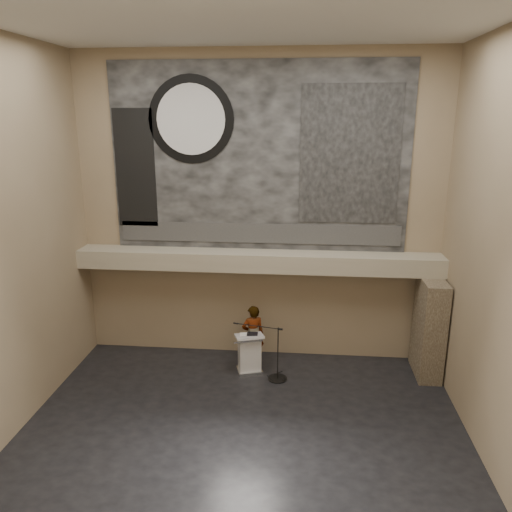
# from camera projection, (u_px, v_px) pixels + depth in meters

# --- Properties ---
(floor) EXTENTS (10.00, 10.00, 0.00)m
(floor) POSITION_uv_depth(u_px,v_px,m) (242.00, 433.00, 11.09)
(floor) COLOR black
(floor) RESTS_ON ground
(ceiling) EXTENTS (10.00, 10.00, 0.00)m
(ceiling) POSITION_uv_depth(u_px,v_px,m) (239.00, 16.00, 8.75)
(ceiling) COLOR silver
(ceiling) RESTS_ON wall_back
(wall_back) EXTENTS (10.00, 0.02, 8.50)m
(wall_back) POSITION_uv_depth(u_px,v_px,m) (259.00, 212.00, 13.75)
(wall_back) COLOR #806D51
(wall_back) RESTS_ON floor
(wall_front) EXTENTS (10.00, 0.02, 8.50)m
(wall_front) POSITION_uv_depth(u_px,v_px,m) (200.00, 334.00, 6.09)
(wall_front) COLOR #806D51
(wall_front) RESTS_ON floor
(wall_left) EXTENTS (0.02, 8.00, 8.50)m
(wall_left) POSITION_uv_depth(u_px,v_px,m) (3.00, 243.00, 10.38)
(wall_left) COLOR #806D51
(wall_left) RESTS_ON floor
(wall_right) EXTENTS (0.02, 8.00, 8.50)m
(wall_right) POSITION_uv_depth(u_px,v_px,m) (502.00, 256.00, 9.47)
(wall_right) COLOR #806D51
(wall_right) RESTS_ON floor
(soffit) EXTENTS (10.00, 0.80, 0.50)m
(soffit) POSITION_uv_depth(u_px,v_px,m) (257.00, 261.00, 13.72)
(soffit) COLOR gray
(soffit) RESTS_ON wall_back
(sprinkler_left) EXTENTS (0.04, 0.04, 0.06)m
(sprinkler_left) POSITION_uv_depth(u_px,v_px,m) (200.00, 269.00, 13.90)
(sprinkler_left) COLOR #B2893D
(sprinkler_left) RESTS_ON soffit
(sprinkler_right) EXTENTS (0.04, 0.04, 0.06)m
(sprinkler_right) POSITION_uv_depth(u_px,v_px,m) (327.00, 273.00, 13.58)
(sprinkler_right) COLOR #B2893D
(sprinkler_right) RESTS_ON soffit
(banner) EXTENTS (8.00, 0.05, 5.00)m
(banner) POSITION_uv_depth(u_px,v_px,m) (259.00, 158.00, 13.32)
(banner) COLOR black
(banner) RESTS_ON wall_back
(banner_text_strip) EXTENTS (7.76, 0.02, 0.55)m
(banner_text_strip) POSITION_uv_depth(u_px,v_px,m) (258.00, 233.00, 13.85)
(banner_text_strip) COLOR #2F2F2F
(banner_text_strip) RESTS_ON banner
(banner_clock_rim) EXTENTS (2.30, 0.02, 2.30)m
(banner_clock_rim) POSITION_uv_depth(u_px,v_px,m) (191.00, 120.00, 13.17)
(banner_clock_rim) COLOR black
(banner_clock_rim) RESTS_ON banner
(banner_clock_face) EXTENTS (1.84, 0.02, 1.84)m
(banner_clock_face) POSITION_uv_depth(u_px,v_px,m) (191.00, 120.00, 13.16)
(banner_clock_face) COLOR silver
(banner_clock_face) RESTS_ON banner
(banner_building_print) EXTENTS (2.60, 0.02, 3.60)m
(banner_building_print) POSITION_uv_depth(u_px,v_px,m) (350.00, 155.00, 13.04)
(banner_building_print) COLOR black
(banner_building_print) RESTS_ON banner
(banner_brick_print) EXTENTS (1.10, 0.02, 3.20)m
(banner_brick_print) POSITION_uv_depth(u_px,v_px,m) (135.00, 169.00, 13.68)
(banner_brick_print) COLOR black
(banner_brick_print) RESTS_ON banner
(stone_pier) EXTENTS (0.60, 1.40, 2.70)m
(stone_pier) POSITION_uv_depth(u_px,v_px,m) (429.00, 328.00, 13.31)
(stone_pier) COLOR #45392A
(stone_pier) RESTS_ON floor
(lectern) EXTENTS (0.87, 0.72, 1.14)m
(lectern) POSITION_uv_depth(u_px,v_px,m) (249.00, 353.00, 13.60)
(lectern) COLOR silver
(lectern) RESTS_ON floor
(binder) EXTENTS (0.29, 0.24, 0.04)m
(binder) POSITION_uv_depth(u_px,v_px,m) (252.00, 334.00, 13.46)
(binder) COLOR black
(binder) RESTS_ON lectern
(papers) EXTENTS (0.26, 0.32, 0.00)m
(papers) POSITION_uv_depth(u_px,v_px,m) (244.00, 335.00, 13.45)
(papers) COLOR white
(papers) RESTS_ON lectern
(speaker_person) EXTENTS (0.74, 0.61, 1.75)m
(speaker_person) POSITION_uv_depth(u_px,v_px,m) (253.00, 335.00, 13.98)
(speaker_person) COLOR silver
(speaker_person) RESTS_ON floor
(mic_stand) EXTENTS (1.47, 0.54, 1.50)m
(mic_stand) POSITION_uv_depth(u_px,v_px,m) (276.00, 371.00, 13.32)
(mic_stand) COLOR black
(mic_stand) RESTS_ON floor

